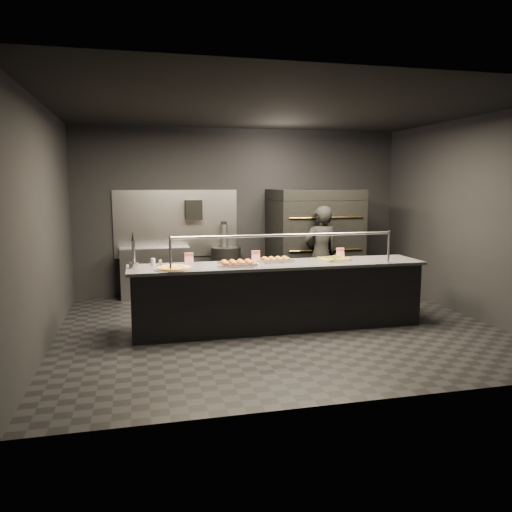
# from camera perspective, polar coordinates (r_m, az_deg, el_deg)

# --- Properties ---
(room) EXTENTS (6.04, 6.00, 3.00)m
(room) POSITION_cam_1_polar(r_m,az_deg,el_deg) (6.88, 2.36, 3.97)
(room) COLOR black
(room) RESTS_ON ground
(service_counter) EXTENTS (4.10, 0.78, 1.37)m
(service_counter) POSITION_cam_1_polar(r_m,az_deg,el_deg) (6.99, 2.60, -4.52)
(service_counter) COLOR black
(service_counter) RESTS_ON ground
(pizza_oven) EXTENTS (1.50, 1.23, 1.91)m
(pizza_oven) POSITION_cam_1_polar(r_m,az_deg,el_deg) (9.06, 6.59, 1.59)
(pizza_oven) COLOR black
(pizza_oven) RESTS_ON ground
(prep_shelf) EXTENTS (1.20, 0.35, 0.90)m
(prep_shelf) POSITION_cam_1_polar(r_m,az_deg,el_deg) (9.01, -11.41, -1.88)
(prep_shelf) COLOR #99999E
(prep_shelf) RESTS_ON ground
(towel_dispenser) EXTENTS (0.30, 0.20, 0.35)m
(towel_dispenser) POSITION_cam_1_polar(r_m,az_deg,el_deg) (9.00, -7.16, 5.27)
(towel_dispenser) COLOR black
(towel_dispenser) RESTS_ON room
(fire_extinguisher) EXTENTS (0.14, 0.14, 0.51)m
(fire_extinguisher) POSITION_cam_1_polar(r_m,az_deg,el_deg) (9.13, -3.67, 2.27)
(fire_extinguisher) COLOR #B2B2B7
(fire_extinguisher) RESTS_ON room
(beer_tap) EXTENTS (0.13, 0.18, 0.48)m
(beer_tap) POSITION_cam_1_polar(r_m,az_deg,el_deg) (6.67, -13.82, -0.18)
(beer_tap) COLOR silver
(beer_tap) RESTS_ON service_counter
(round_pizza) EXTENTS (0.50, 0.50, 0.03)m
(round_pizza) POSITION_cam_1_polar(r_m,az_deg,el_deg) (6.50, -9.37, -1.36)
(round_pizza) COLOR silver
(round_pizza) RESTS_ON service_counter
(slider_tray_a) EXTENTS (0.57, 0.49, 0.08)m
(slider_tray_a) POSITION_cam_1_polar(r_m,az_deg,el_deg) (6.70, -2.17, -0.85)
(slider_tray_a) COLOR silver
(slider_tray_a) RESTS_ON service_counter
(slider_tray_b) EXTENTS (0.50, 0.42, 0.07)m
(slider_tray_b) POSITION_cam_1_polar(r_m,az_deg,el_deg) (7.04, 2.29, -0.43)
(slider_tray_b) COLOR silver
(slider_tray_b) RESTS_ON service_counter
(square_pizza) EXTENTS (0.47, 0.47, 0.05)m
(square_pizza) POSITION_cam_1_polar(r_m,az_deg,el_deg) (7.25, 8.92, -0.34)
(square_pizza) COLOR silver
(square_pizza) RESTS_ON service_counter
(condiment_jar) EXTENTS (0.15, 0.06, 0.10)m
(condiment_jar) POSITION_cam_1_polar(r_m,az_deg,el_deg) (6.83, -11.44, -0.69)
(condiment_jar) COLOR silver
(condiment_jar) RESTS_ON service_counter
(tent_cards) EXTENTS (2.36, 0.04, 0.15)m
(tent_cards) POSITION_cam_1_polar(r_m,az_deg,el_deg) (7.12, 0.86, 0.07)
(tent_cards) COLOR white
(tent_cards) RESTS_ON service_counter
(trash_bin) EXTENTS (0.53, 0.53, 0.88)m
(trash_bin) POSITION_cam_1_polar(r_m,az_deg,el_deg) (9.04, -3.42, -1.76)
(trash_bin) COLOR black
(trash_bin) RESTS_ON ground
(worker) EXTENTS (0.64, 0.45, 1.65)m
(worker) POSITION_cam_1_polar(r_m,az_deg,el_deg) (8.36, 7.40, 0.05)
(worker) COLOR black
(worker) RESTS_ON ground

